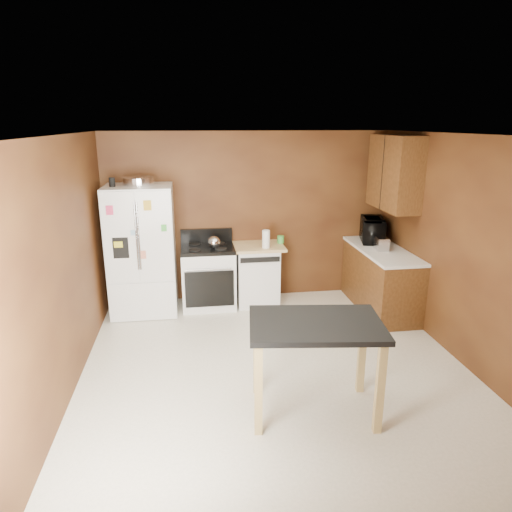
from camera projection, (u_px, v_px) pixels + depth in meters
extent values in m
plane|color=white|center=(275.00, 368.00, 5.04)|extent=(4.50, 4.50, 0.00)
plane|color=white|center=(279.00, 135.00, 4.34)|extent=(4.50, 4.50, 0.00)
plane|color=brown|center=(249.00, 217.00, 6.82)|extent=(4.20, 0.00, 4.20)
plane|color=brown|center=(352.00, 376.00, 2.55)|extent=(4.20, 0.00, 4.20)
plane|color=brown|center=(63.00, 270.00, 4.40)|extent=(0.00, 4.50, 4.50)
plane|color=brown|center=(466.00, 252.00, 4.98)|extent=(0.00, 4.50, 4.50)
cylinder|color=silver|center=(138.00, 181.00, 6.14)|extent=(0.43, 0.43, 0.11)
cylinder|color=black|center=(112.00, 182.00, 5.97)|extent=(0.08, 0.08, 0.12)
sphere|color=silver|center=(214.00, 242.00, 6.42)|extent=(0.18, 0.18, 0.18)
cylinder|color=white|center=(266.00, 239.00, 6.48)|extent=(0.11, 0.11, 0.26)
cylinder|color=green|center=(281.00, 239.00, 6.76)|extent=(0.11, 0.11, 0.11)
cube|color=silver|center=(381.00, 244.00, 6.35)|extent=(0.17, 0.26, 0.18)
imported|color=black|center=(372.00, 231.00, 6.79)|extent=(0.53, 0.66, 0.32)
cube|color=white|center=(142.00, 250.00, 6.35)|extent=(0.90, 0.75, 1.80)
cube|color=white|center=(120.00, 238.00, 5.88)|extent=(0.43, 0.02, 1.20)
cube|color=white|center=(156.00, 237.00, 5.94)|extent=(0.43, 0.02, 1.20)
cube|color=white|center=(143.00, 302.00, 6.16)|extent=(0.88, 0.02, 0.54)
cube|color=black|center=(121.00, 248.00, 5.91)|extent=(0.20, 0.01, 0.28)
cylinder|color=silver|center=(136.00, 236.00, 5.88)|extent=(0.02, 0.02, 0.90)
cylinder|color=silver|center=(139.00, 236.00, 5.88)|extent=(0.02, 0.02, 0.90)
cube|color=#DE3463|center=(109.00, 210.00, 5.74)|extent=(0.09, 0.00, 0.12)
cube|color=gold|center=(147.00, 205.00, 5.79)|extent=(0.10, 0.00, 0.13)
cube|color=green|center=(164.00, 228.00, 5.90)|extent=(0.07, 0.00, 0.09)
cube|color=yellow|center=(118.00, 245.00, 5.87)|extent=(0.11, 0.00, 0.08)
cube|color=#D0765C|center=(143.00, 255.00, 5.96)|extent=(0.08, 0.00, 0.11)
cube|color=#86ADC9|center=(133.00, 233.00, 5.86)|extent=(0.07, 0.00, 0.07)
cube|color=white|center=(208.00, 278.00, 6.66)|extent=(0.76, 0.65, 0.85)
cube|color=black|center=(208.00, 248.00, 6.53)|extent=(0.76, 0.65, 0.05)
cube|color=black|center=(206.00, 235.00, 6.77)|extent=(0.76, 0.06, 0.20)
cube|color=black|center=(210.00, 289.00, 6.35)|extent=(0.68, 0.02, 0.52)
cylinder|color=silver|center=(209.00, 269.00, 6.26)|extent=(0.62, 0.02, 0.02)
cylinder|color=black|center=(195.00, 244.00, 6.65)|extent=(0.17, 0.17, 0.02)
cylinder|color=black|center=(219.00, 243.00, 6.70)|extent=(0.17, 0.17, 0.02)
cylinder|color=black|center=(195.00, 250.00, 6.35)|extent=(0.17, 0.17, 0.02)
cylinder|color=black|center=(221.00, 249.00, 6.40)|extent=(0.17, 0.17, 0.02)
cube|color=white|center=(257.00, 275.00, 6.78)|extent=(0.60, 0.60, 0.85)
cube|color=black|center=(260.00, 260.00, 6.39)|extent=(0.56, 0.02, 0.07)
cube|color=tan|center=(257.00, 246.00, 6.66)|extent=(0.78, 0.62, 0.04)
cube|color=brown|center=(380.00, 280.00, 6.55)|extent=(0.60, 1.55, 0.86)
cube|color=white|center=(383.00, 250.00, 6.42)|extent=(0.63, 1.58, 0.04)
cube|color=brown|center=(395.00, 173.00, 6.23)|extent=(0.35, 1.05, 1.00)
cube|color=black|center=(382.00, 173.00, 6.20)|extent=(0.01, 0.01, 1.00)
cube|color=black|center=(316.00, 324.00, 4.06)|extent=(1.27, 0.93, 0.05)
cube|color=tan|center=(257.00, 354.00, 4.49)|extent=(0.08, 0.08, 0.85)
cube|color=tan|center=(362.00, 353.00, 4.51)|extent=(0.08, 0.08, 0.85)
cube|color=tan|center=(258.00, 390.00, 3.88)|extent=(0.08, 0.08, 0.85)
cube|color=tan|center=(380.00, 389.00, 3.90)|extent=(0.08, 0.08, 0.85)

